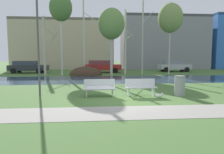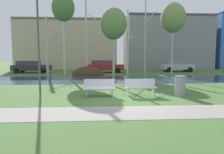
% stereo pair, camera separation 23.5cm
% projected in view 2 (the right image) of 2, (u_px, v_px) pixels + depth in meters
% --- Properties ---
extents(ground_plane, '(120.00, 120.00, 0.00)m').
position_uv_depth(ground_plane, '(110.00, 78.00, 19.62)').
color(ground_plane, '#476B33').
extents(paved_path_strip, '(60.00, 1.85, 0.01)m').
position_uv_depth(paved_path_strip, '(129.00, 112.00, 7.59)').
color(paved_path_strip, gray).
rests_on(paved_path_strip, ground).
extents(river_band, '(80.00, 6.10, 0.01)m').
position_uv_depth(river_band, '(111.00, 79.00, 18.35)').
color(river_band, '#2D475B').
rests_on(river_band, ground).
extents(soil_mound, '(3.50, 2.71, 1.91)m').
position_uv_depth(soil_mound, '(88.00, 75.00, 22.42)').
color(soil_mound, '#423021').
rests_on(soil_mound, ground).
extents(bench_left, '(1.60, 0.57, 0.87)m').
position_uv_depth(bench_left, '(99.00, 87.00, 10.64)').
color(bench_left, silver).
rests_on(bench_left, ground).
extents(bench_right, '(1.60, 0.57, 0.87)m').
position_uv_depth(bench_right, '(141.00, 87.00, 10.77)').
color(bench_right, silver).
rests_on(bench_right, ground).
extents(trash_bin, '(0.56, 0.56, 1.04)m').
position_uv_depth(trash_bin, '(180.00, 86.00, 10.72)').
color(trash_bin, gray).
rests_on(trash_bin, ground).
extents(seagull, '(0.42, 0.16, 0.25)m').
position_uv_depth(seagull, '(159.00, 96.00, 10.12)').
color(seagull, white).
rests_on(seagull, ground).
extents(streetlamp, '(0.32, 0.32, 5.73)m').
position_uv_depth(streetlamp, '(38.00, 21.00, 10.38)').
color(streetlamp, '#4C4C51').
rests_on(streetlamp, ground).
extents(birch_far_left, '(1.61, 2.73, 6.19)m').
position_uv_depth(birch_far_left, '(48.00, 45.00, 22.06)').
color(birch_far_left, '#BCB7A8').
rests_on(birch_far_left, ground).
extents(birch_left, '(2.35, 2.35, 9.06)m').
position_uv_depth(birch_left, '(63.00, 8.00, 21.64)').
color(birch_left, beige).
rests_on(birch_left, ground).
extents(birch_center_left, '(1.60, 2.45, 8.20)m').
position_uv_depth(birch_center_left, '(87.00, 36.00, 22.66)').
color(birch_center_left, beige).
rests_on(birch_center_left, ground).
extents(birch_center, '(2.79, 2.79, 7.16)m').
position_uv_depth(birch_center, '(114.00, 24.00, 22.12)').
color(birch_center, beige).
rests_on(birch_center, ground).
extents(birch_center_right, '(1.05, 1.75, 7.22)m').
position_uv_depth(birch_center_right, '(128.00, 42.00, 23.52)').
color(birch_center_right, beige).
rests_on(birch_center_right, ground).
extents(birch_right, '(1.34, 2.42, 8.85)m').
position_uv_depth(birch_right, '(145.00, 34.00, 23.09)').
color(birch_right, '#BCB7A8').
rests_on(birch_right, ground).
extents(birch_far_right, '(2.74, 2.74, 8.06)m').
position_uv_depth(birch_far_right, '(173.00, 18.00, 23.05)').
color(birch_far_right, beige).
rests_on(birch_far_right, ground).
extents(parked_van_nearest_dark, '(4.60, 2.10, 1.47)m').
position_uv_depth(parked_van_nearest_dark, '(31.00, 67.00, 25.42)').
color(parked_van_nearest_dark, '#282B30').
rests_on(parked_van_nearest_dark, ground).
extents(parked_sedan_second_red, '(4.74, 2.24, 1.53)m').
position_uv_depth(parked_sedan_second_red, '(104.00, 66.00, 26.06)').
color(parked_sedan_second_red, maroon).
rests_on(parked_sedan_second_red, ground).
extents(parked_hatch_third_silver, '(4.12, 2.10, 1.53)m').
position_uv_depth(parked_hatch_third_silver, '(177.00, 66.00, 27.28)').
color(parked_hatch_third_silver, '#B2B5BC').
rests_on(parked_hatch_third_silver, ground).
extents(building_beige_block, '(15.56, 7.74, 7.78)m').
position_uv_depth(building_beige_block, '(69.00, 45.00, 34.93)').
color(building_beige_block, '#BCAD8E').
rests_on(building_beige_block, ground).
extents(building_grey_warehouse, '(13.34, 7.04, 8.39)m').
position_uv_depth(building_grey_warehouse, '(166.00, 43.00, 34.58)').
color(building_grey_warehouse, gray).
rests_on(building_grey_warehouse, ground).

